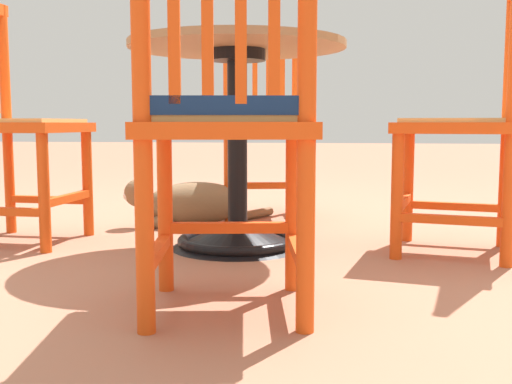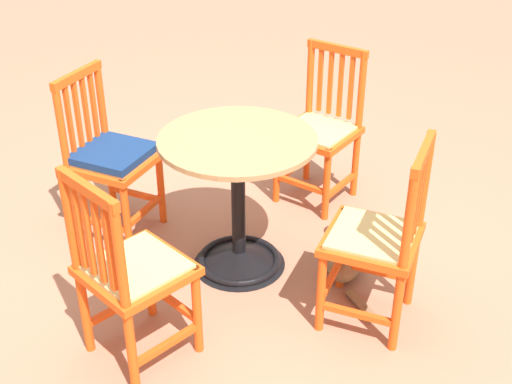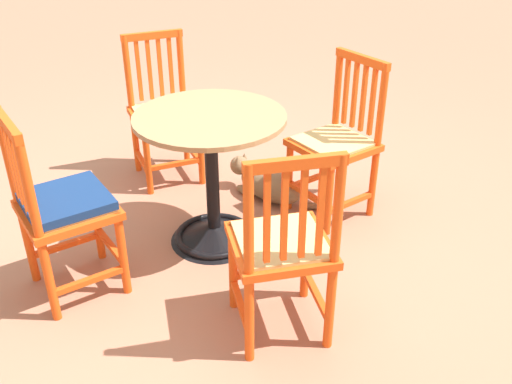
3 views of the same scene
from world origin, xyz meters
The scene contains 7 objects.
ground_plane centered at (0.00, 0.00, 0.00)m, with size 24.00×24.00×0.00m, color #A36B51.
cafe_table centered at (-0.06, 0.02, 0.28)m, with size 0.76×0.76×0.73m.
orange_chair_near_fence centered at (-0.81, 0.02, 0.43)m, with size 0.47×0.47×0.91m.
orange_chair_tucked_in centered at (-0.05, -0.82, 0.43)m, with size 0.41×0.41×0.91m.
orange_chair_by_planter centered at (0.70, 0.12, 0.45)m, with size 0.46×0.46×0.91m.
orange_chair_at_corner centered at (-0.07, 0.80, 0.43)m, with size 0.47×0.47×0.91m.
tabby_cat centered at (-0.51, -0.28, 0.10)m, with size 0.51×0.61×0.23m.
Camera 2 is at (-1.73, 2.37, 2.13)m, focal length 47.77 mm.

